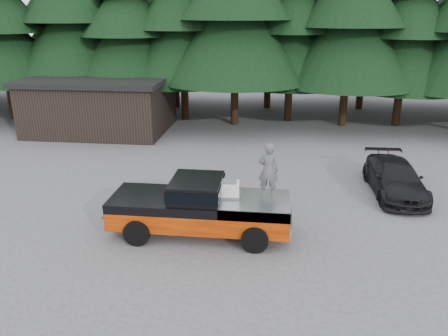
# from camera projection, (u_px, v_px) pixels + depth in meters

# --- Properties ---
(ground) EXTENTS (120.00, 120.00, 0.00)m
(ground) POSITION_uv_depth(u_px,v_px,m) (223.00, 224.00, 15.19)
(ground) COLOR #4B4B4D
(ground) RESTS_ON ground
(pickup_truck) EXTENTS (6.00, 2.04, 1.33)m
(pickup_truck) POSITION_uv_depth(u_px,v_px,m) (200.00, 215.00, 14.34)
(pickup_truck) COLOR #CB4704
(pickup_truck) RESTS_ON ground
(truck_cab) EXTENTS (1.66, 1.90, 0.59)m
(truck_cab) POSITION_uv_depth(u_px,v_px,m) (197.00, 188.00, 14.03)
(truck_cab) COLOR black
(truck_cab) RESTS_ON pickup_truck
(air_compressor) EXTENTS (0.71, 0.60, 0.46)m
(air_compressor) POSITION_uv_depth(u_px,v_px,m) (229.00, 189.00, 14.07)
(air_compressor) COLOR silver
(air_compressor) RESTS_ON pickup_truck
(man_on_bed) EXTENTS (0.68, 0.47, 1.79)m
(man_on_bed) POSITION_uv_depth(u_px,v_px,m) (268.00, 170.00, 13.86)
(man_on_bed) COLOR #4F4E55
(man_on_bed) RESTS_ON pickup_truck
(parked_car) EXTENTS (1.97, 4.60, 1.32)m
(parked_car) POSITION_uv_depth(u_px,v_px,m) (395.00, 178.00, 17.54)
(parked_car) COLOR black
(parked_car) RESTS_ON ground
(utility_building) EXTENTS (8.40, 6.40, 3.30)m
(utility_building) POSITION_uv_depth(u_px,v_px,m) (102.00, 104.00, 26.85)
(utility_building) COLOR black
(utility_building) RESTS_ON ground
(treeline) EXTENTS (60.15, 16.05, 17.50)m
(treeline) POSITION_uv_depth(u_px,v_px,m) (261.00, 0.00, 28.63)
(treeline) COLOR black
(treeline) RESTS_ON ground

